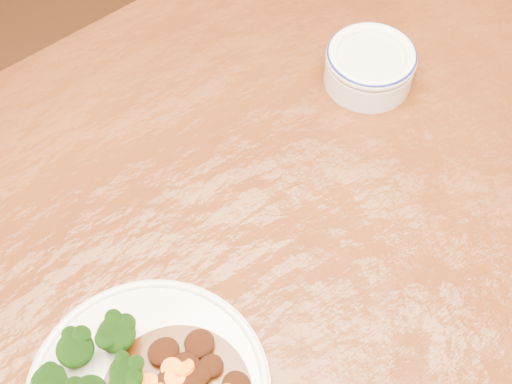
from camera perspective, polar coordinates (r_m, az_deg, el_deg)
dining_table at (r=0.86m, az=1.05°, el=-8.27°), size 1.56×1.00×0.75m
broccoli_florets at (r=0.72m, az=-13.41°, el=-13.89°), size 0.12×0.09×0.04m
dip_bowl at (r=0.94m, az=9.10°, el=10.01°), size 0.12×0.12×0.05m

